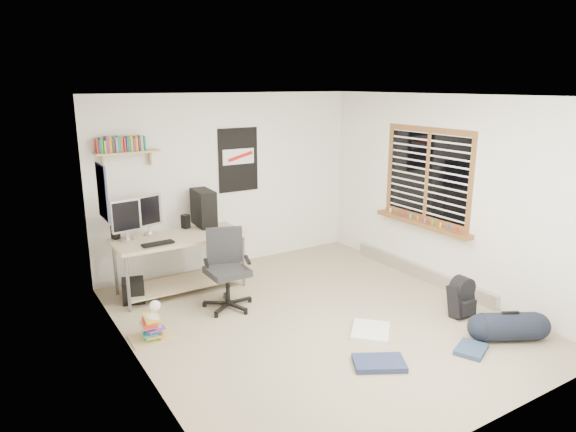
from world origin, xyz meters
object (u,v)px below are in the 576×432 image
book_stack (151,325)px  backpack (461,300)px  office_chair (227,269)px  duffel_bag (509,328)px  desk (181,264)px

book_stack → backpack: bearing=-22.9°
backpack → book_stack: (-3.21, 1.36, -0.05)m
office_chair → duffel_bag: size_ratio=1.63×
desk → duffel_bag: 3.95m
office_chair → backpack: (2.19, -1.64, -0.29)m
office_chair → book_stack: (-1.02, -0.28, -0.34)m
desk → book_stack: 1.33m
backpack → office_chair: bearing=144.5°
desk → book_stack: (-0.74, -1.08, -0.22)m
office_chair → book_stack: size_ratio=2.24×
desk → backpack: size_ratio=4.41×
desk → duffel_bag: desk is taller
duffel_bag → book_stack: bearing=176.5°
office_chair → duffel_bag: 3.16m
backpack → book_stack: bearing=158.4°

